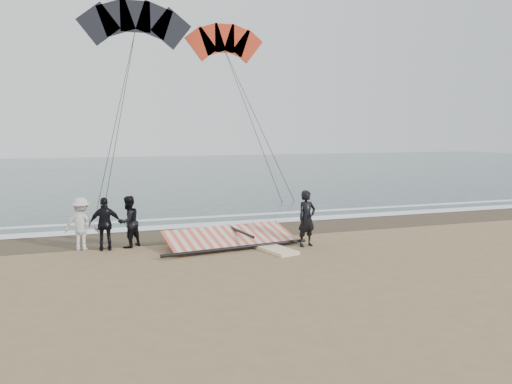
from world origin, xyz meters
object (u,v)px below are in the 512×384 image
board_white (267,247)px  board_cream (275,230)px  man_main (307,218)px  sail_rig (227,239)px

board_white → board_cream: 2.60m
man_main → board_white: 1.55m
man_main → board_white: bearing=159.6°
board_cream → board_white: bearing=-105.2°
board_cream → man_main: bearing=-75.7°
man_main → sail_rig: size_ratio=0.38×
board_white → sail_rig: sail_rig is taller
board_white → board_cream: board_white is taller
board_white → board_cream: (1.14, 2.34, -0.00)m
board_cream → sail_rig: size_ratio=0.45×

